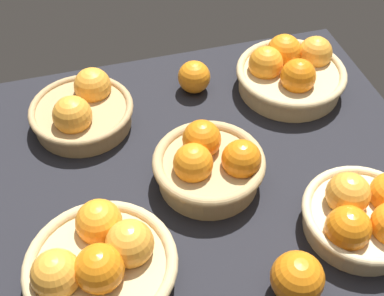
% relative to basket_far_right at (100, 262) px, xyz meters
% --- Properties ---
extents(market_tray, '(0.84, 0.72, 0.03)m').
position_rel_basket_far_right_xyz_m(market_tray, '(-0.23, -0.18, -0.05)').
color(market_tray, black).
rests_on(market_tray, ground).
extents(basket_far_right, '(0.24, 0.24, 0.10)m').
position_rel_basket_far_right_xyz_m(basket_far_right, '(0.00, 0.00, 0.00)').
color(basket_far_right, tan).
rests_on(basket_far_right, market_tray).
extents(basket_far_left, '(0.20, 0.20, 0.10)m').
position_rel_basket_far_right_xyz_m(basket_far_left, '(-0.44, 0.03, 0.00)').
color(basket_far_left, '#D3BC8C').
rests_on(basket_far_left, market_tray).
extents(basket_center, '(0.20, 0.20, 0.11)m').
position_rel_basket_far_right_xyz_m(basket_center, '(-0.22, -0.14, 0.01)').
color(basket_center, tan).
rests_on(basket_center, market_tray).
extents(basket_near_left, '(0.24, 0.24, 0.10)m').
position_rel_basket_far_right_xyz_m(basket_near_left, '(-0.47, -0.35, 0.00)').
color(basket_near_left, tan).
rests_on(basket_near_left, market_tray).
extents(basket_near_right, '(0.21, 0.21, 0.10)m').
position_rel_basket_far_right_xyz_m(basket_near_right, '(-0.02, -0.36, -0.00)').
color(basket_near_right, tan).
rests_on(basket_near_right, market_tray).
extents(loose_orange_front_gap, '(0.07, 0.07, 0.07)m').
position_rel_basket_far_right_xyz_m(loose_orange_front_gap, '(-0.27, -0.40, -0.00)').
color(loose_orange_front_gap, orange).
rests_on(loose_orange_front_gap, market_tray).
extents(loose_orange_back_gap, '(0.08, 0.08, 0.08)m').
position_rel_basket_far_right_xyz_m(loose_orange_back_gap, '(-0.28, 0.11, 0.00)').
color(loose_orange_back_gap, orange).
rests_on(loose_orange_back_gap, market_tray).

